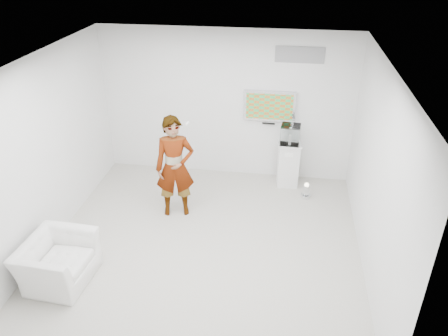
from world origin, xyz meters
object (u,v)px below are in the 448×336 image
at_px(tv, 270,106).
at_px(armchair, 57,261).
at_px(pedestal, 288,164).
at_px(floor_uplight, 306,191).
at_px(person, 175,167).

relative_size(tv, armchair, 0.98).
distance_m(pedestal, floor_uplight, 0.68).
height_order(armchair, floor_uplight, armchair).
xyz_separation_m(tv, armchair, (-2.80, -3.56, -1.22)).
height_order(person, armchair, person).
relative_size(person, floor_uplight, 6.13).
bearing_deg(armchair, person, -29.46).
xyz_separation_m(person, armchair, (-1.29, -1.97, -0.60)).
bearing_deg(person, tv, 31.56).
distance_m(tv, armchair, 4.69).
distance_m(person, floor_uplight, 2.60).
height_order(tv, pedestal, tv).
bearing_deg(floor_uplight, pedestal, 128.48).
relative_size(person, armchair, 1.82).
relative_size(pedestal, floor_uplight, 3.02).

